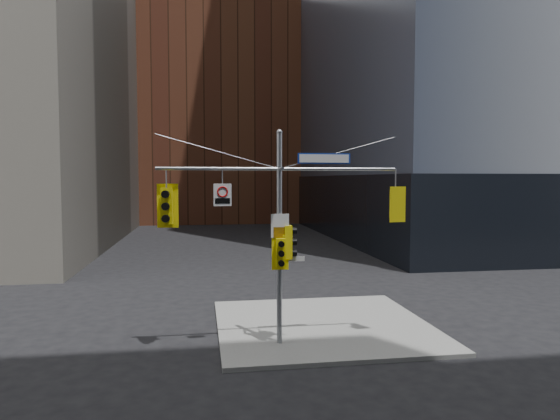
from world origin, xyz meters
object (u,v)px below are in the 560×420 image
object	(u,v)px
street_sign_blade	(324,158)
regulatory_sign_arm	(223,194)
traffic_light_pole_side	(289,242)
traffic_light_east_arm	(395,204)
traffic_light_pole_front	(281,253)
traffic_light_west_arm	(167,206)
signal_assembly	(279,217)

from	to	relation	value
street_sign_blade	regulatory_sign_arm	distance (m)	3.59
traffic_light_pole_side	street_sign_blade	size ratio (longest dim) A/B	0.61
street_sign_blade	regulatory_sign_arm	size ratio (longest dim) A/B	2.48
traffic_light_east_arm	traffic_light_pole_front	size ratio (longest dim) A/B	1.04
traffic_light_west_arm	traffic_light_pole_front	world-z (taller)	traffic_light_west_arm
traffic_light_east_arm	traffic_light_pole_side	bearing A→B (deg)	-6.86
traffic_light_pole_side	street_sign_blade	world-z (taller)	street_sign_blade
signal_assembly	traffic_light_east_arm	bearing A→B (deg)	0.02
traffic_light_pole_side	traffic_light_west_arm	bearing A→B (deg)	88.49
street_sign_blade	regulatory_sign_arm	world-z (taller)	street_sign_blade
traffic_light_west_arm	regulatory_sign_arm	xyz separation A→B (m)	(1.78, -0.03, 0.37)
signal_assembly	traffic_light_west_arm	size ratio (longest dim) A/B	5.60
traffic_light_east_arm	traffic_light_pole_side	distance (m)	3.92
traffic_light_east_arm	regulatory_sign_arm	bearing A→B (deg)	-6.54
traffic_light_west_arm	regulatory_sign_arm	size ratio (longest dim) A/B	1.95
traffic_light_pole_side	traffic_light_pole_front	size ratio (longest dim) A/B	0.95
signal_assembly	traffic_light_pole_side	size ratio (longest dim) A/B	7.18
traffic_light_pole_side	regulatory_sign_arm	size ratio (longest dim) A/B	1.52
traffic_light_west_arm	traffic_light_pole_front	xyz separation A→B (m)	(3.66, -0.28, -1.56)
signal_assembly	street_sign_blade	distance (m)	2.46
traffic_light_west_arm	traffic_light_east_arm	bearing A→B (deg)	5.56
traffic_light_east_arm	signal_assembly	bearing A→B (deg)	-6.74
traffic_light_west_arm	traffic_light_pole_side	bearing A→B (deg)	5.57
traffic_light_west_arm	traffic_light_east_arm	size ratio (longest dim) A/B	1.18
signal_assembly	traffic_light_west_arm	xyz separation A→B (m)	(-3.66, 0.01, 0.38)
signal_assembly	traffic_light_pole_front	bearing A→B (deg)	-89.95
traffic_light_pole_front	regulatory_sign_arm	size ratio (longest dim) A/B	1.60
regulatory_sign_arm	traffic_light_east_arm	bearing A→B (deg)	-7.09
traffic_light_east_arm	regulatory_sign_arm	xyz separation A→B (m)	(-5.92, -0.02, 0.37)
signal_assembly	traffic_light_pole_front	distance (m)	1.20
traffic_light_west_arm	traffic_light_pole_front	distance (m)	3.98
traffic_light_west_arm	street_sign_blade	distance (m)	5.40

